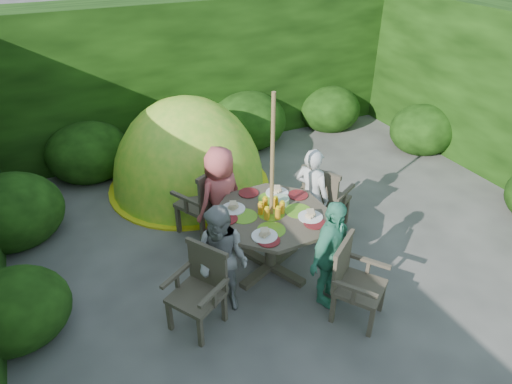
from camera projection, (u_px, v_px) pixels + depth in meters
name	position (u px, v px, depth m)	size (l,w,h in m)	color
ground	(314.00, 254.00, 5.73)	(60.00, 60.00, 0.00)	#43413B
hedge_enclosure	(268.00, 124.00, 6.10)	(9.00, 9.00, 2.50)	black
patio_table	(271.00, 222.00, 5.17)	(1.79, 1.79, 0.95)	#3A3326
parasol_pole	(272.00, 190.00, 4.94)	(0.04, 0.04, 2.20)	brown
garden_chair_right	(324.00, 197.00, 5.97)	(0.69, 0.71, 0.91)	#3A3326
garden_chair_left	(200.00, 287.00, 4.57)	(0.65, 0.67, 0.85)	#3A3326
garden_chair_back	(205.00, 200.00, 5.87)	(0.74, 0.71, 0.95)	#3A3326
garden_chair_front	(354.00, 280.00, 4.65)	(0.69, 0.67, 0.87)	#3A3326
child_right	(311.00, 196.00, 5.70)	(0.47, 0.31, 1.29)	silver
child_left	(222.00, 260.00, 4.68)	(0.60, 0.47, 1.24)	gray
child_back	(221.00, 198.00, 5.61)	(0.66, 0.43, 1.34)	#D05656
child_front	(331.00, 254.00, 4.74)	(0.74, 0.31, 1.26)	#47A680
dome_tent	(190.00, 185.00, 7.18)	(2.48, 2.48, 2.84)	#69CA26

